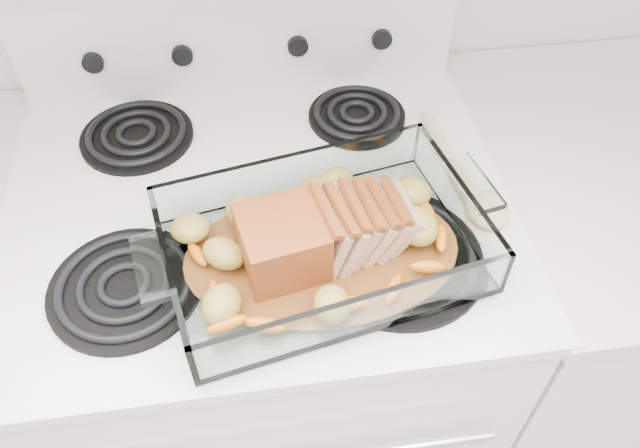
{
  "coord_description": "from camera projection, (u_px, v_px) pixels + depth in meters",
  "views": [
    {
      "loc": [
        -0.0,
        0.96,
        1.63
      ],
      "look_at": [
        0.08,
        1.53,
        0.99
      ],
      "focal_mm": 35.0,
      "sensor_mm": 36.0,
      "label": 1
    }
  ],
  "objects": [
    {
      "name": "electric_range",
      "position": [
        273.0,
        343.0,
        1.31
      ],
      "size": [
        0.78,
        0.7,
        1.12
      ],
      "color": "white",
      "rests_on": "ground"
    },
    {
      "name": "counter_right",
      "position": [
        570.0,
        310.0,
        1.39
      ],
      "size": [
        0.58,
        0.68,
        0.93
      ],
      "color": "white",
      "rests_on": "ground"
    },
    {
      "name": "baking_dish",
      "position": [
        322.0,
        248.0,
        0.86
      ],
      "size": [
        0.42,
        0.28,
        0.08
      ],
      "rotation": [
        0.0,
        0.0,
        0.19
      ],
      "color": "white",
      "rests_on": "electric_range"
    },
    {
      "name": "pork_roast",
      "position": [
        311.0,
        236.0,
        0.84
      ],
      "size": [
        0.24,
        0.11,
        0.09
      ],
      "rotation": [
        0.0,
        0.0,
        0.18
      ],
      "color": "maroon",
      "rests_on": "baking_dish"
    },
    {
      "name": "roast_vegetables",
      "position": [
        316.0,
        227.0,
        0.88
      ],
      "size": [
        0.34,
        0.18,
        0.04
      ],
      "rotation": [
        0.0,
        0.0,
        0.38
      ],
      "color": "#D4620F",
      "rests_on": "baking_dish"
    },
    {
      "name": "wooden_spoon",
      "position": [
        470.0,
        185.0,
        0.97
      ],
      "size": [
        0.08,
        0.28,
        0.02
      ],
      "rotation": [
        0.0,
        0.0,
        0.09
      ],
      "color": "beige",
      "rests_on": "electric_range"
    }
  ]
}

